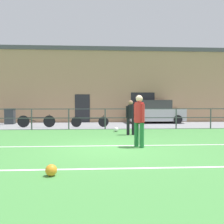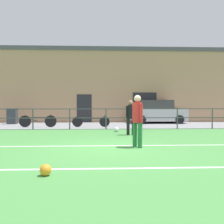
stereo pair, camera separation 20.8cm
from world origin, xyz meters
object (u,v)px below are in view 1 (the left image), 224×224
at_px(parked_car_red, 155,112).
at_px(bicycle_parked_2, 90,122).
at_px(player_striker, 139,118).
at_px(soccer_ball_match, 51,170).
at_px(trash_bin_0, 10,116).
at_px(player_goalkeeper, 131,115).
at_px(soccer_ball_spare, 116,129).
at_px(bicycle_parked_1, 36,121).

bearing_deg(parked_car_red, bicycle_parked_2, -148.95).
relative_size(player_striker, parked_car_red, 0.44).
relative_size(soccer_ball_match, trash_bin_0, 0.22).
bearing_deg(parked_car_red, trash_bin_0, -178.23).
relative_size(player_striker, trash_bin_0, 1.60).
distance_m(player_goalkeeper, soccer_ball_spare, 1.65).
bearing_deg(trash_bin_0, bicycle_parked_2, -24.33).
bearing_deg(bicycle_parked_2, player_goalkeeper, -62.79).
bearing_deg(player_goalkeeper, soccer_ball_spare, -66.58).
bearing_deg(parked_car_red, bicycle_parked_1, -160.27).
bearing_deg(player_goalkeeper, bicycle_parked_2, -62.05).
xyz_separation_m(soccer_ball_spare, bicycle_parked_2, (-1.38, 2.44, 0.23)).
height_order(soccer_ball_match, trash_bin_0, trash_bin_0).
bearing_deg(soccer_ball_match, soccer_ball_spare, 76.21).
bearing_deg(bicycle_parked_2, trash_bin_0, 155.67).
distance_m(parked_car_red, trash_bin_0, 10.14).
relative_size(player_goalkeeper, bicycle_parked_2, 0.70).
distance_m(soccer_ball_match, trash_bin_0, 13.60).
bearing_deg(player_striker, bicycle_parked_2, 161.43).
height_order(player_striker, bicycle_parked_2, player_striker).
xyz_separation_m(bicycle_parked_1, bicycle_parked_2, (3.15, -0.00, -0.04)).
bearing_deg(bicycle_parked_1, soccer_ball_spare, -28.25).
xyz_separation_m(player_striker, soccer_ball_spare, (-0.40, 4.58, -0.85)).
bearing_deg(player_goalkeeper, soccer_ball_match, 69.69).
bearing_deg(bicycle_parked_1, bicycle_parked_2, -0.00).
relative_size(soccer_ball_match, parked_car_red, 0.06).
bearing_deg(parked_car_red, soccer_ball_spare, -121.94).
distance_m(player_goalkeeper, bicycle_parked_1, 6.36).
height_order(soccer_ball_match, parked_car_red, parked_car_red).
xyz_separation_m(player_goalkeeper, bicycle_parked_1, (-5.09, 3.78, -0.51)).
bearing_deg(soccer_ball_match, bicycle_parked_2, 87.09).
relative_size(player_goalkeeper, player_striker, 0.93).
bearing_deg(soccer_ball_match, parked_car_red, 68.30).
relative_size(parked_car_red, bicycle_parked_1, 1.76).
xyz_separation_m(bicycle_parked_2, trash_bin_0, (-5.49, 2.48, 0.21)).
bearing_deg(trash_bin_0, soccer_ball_match, -68.55).
relative_size(player_striker, bicycle_parked_1, 0.77).
height_order(parked_car_red, trash_bin_0, parked_car_red).
bearing_deg(bicycle_parked_1, parked_car_red, 19.73).
height_order(soccer_ball_spare, parked_car_red, parked_car_red).
relative_size(soccer_ball_spare, bicycle_parked_1, 0.11).
relative_size(player_goalkeeper, soccer_ball_spare, 6.59).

